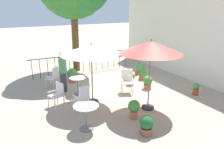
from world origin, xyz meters
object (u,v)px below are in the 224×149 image
object	(u,v)px
cafe_table_1	(86,113)
potted_plant_3	(196,88)
cafe_table_0	(78,83)
standing_person	(63,71)
patio_chair_3	(127,80)
potted_plant_5	(134,108)
potted_plant_2	(131,73)
potted_plant_0	(138,66)
potted_plant_7	(72,75)
potted_plant_6	(131,78)
patio_umbrella_0	(91,50)
patio_chair_0	(82,97)
potted_plant_8	(146,125)
potted_plant_4	(143,71)
patio_chair_2	(57,93)
patio_umbrella_1	(151,48)
patio_chair_1	(54,76)
potted_plant_1	(148,82)

from	to	relation	value
cafe_table_1	potted_plant_3	size ratio (longest dim) A/B	1.48
cafe_table_0	standing_person	xyz separation A→B (m)	(-0.57, -0.42, 0.39)
patio_chair_3	potted_plant_5	world-z (taller)	patio_chair_3
potted_plant_2	cafe_table_0	bearing A→B (deg)	-75.51
potted_plant_0	potted_plant_5	world-z (taller)	potted_plant_0
potted_plant_2	potted_plant_7	bearing A→B (deg)	-104.78
potted_plant_3	potted_plant_6	distance (m)	2.82
cafe_table_0	patio_chair_3	size ratio (longest dim) A/B	0.74
patio_umbrella_0	cafe_table_0	size ratio (longest dim) A/B	3.17
patio_chair_0	potted_plant_5	bearing A→B (deg)	47.51
potted_plant_8	potted_plant_4	bearing A→B (deg)	146.07
patio_chair_2	potted_plant_6	bearing A→B (deg)	101.15
cafe_table_0	potted_plant_7	size ratio (longest dim) A/B	1.05
patio_chair_0	patio_chair_2	distance (m)	1.05
potted_plant_7	potted_plant_8	xyz separation A→B (m)	(5.28, 0.42, -0.06)
patio_umbrella_1	patio_chair_0	size ratio (longest dim) A/B	2.54
cafe_table_1	potted_plant_5	bearing A→B (deg)	86.98
patio_chair_1	patio_chair_2	bearing A→B (deg)	-10.25
cafe_table_0	potted_plant_5	xyz separation A→B (m)	(2.79, 0.91, -0.13)
cafe_table_0	patio_chair_3	xyz separation A→B (m)	(0.74, 1.89, 0.06)
potted_plant_8	standing_person	size ratio (longest dim) A/B	0.35
cafe_table_1	potted_plant_0	world-z (taller)	potted_plant_0
potted_plant_4	patio_chair_1	bearing A→B (deg)	-102.69
patio_chair_1	patio_chair_2	world-z (taller)	patio_chair_1
potted_plant_6	patio_chair_3	bearing A→B (deg)	-42.11
cafe_table_1	potted_plant_5	size ratio (longest dim) A/B	1.22
patio_umbrella_1	patio_chair_0	bearing A→B (deg)	-111.01
potted_plant_8	potted_plant_3	bearing A→B (deg)	112.56
patio_chair_3	potted_plant_3	xyz separation A→B (m)	(1.56, 2.31, -0.27)
potted_plant_4	potted_plant_7	size ratio (longest dim) A/B	1.24
potted_plant_4	standing_person	distance (m)	3.89
potted_plant_5	potted_plant_8	bearing A→B (deg)	-12.90
potted_plant_3	cafe_table_0	bearing A→B (deg)	-118.70
potted_plant_6	potted_plant_7	size ratio (longest dim) A/B	0.81
patio_chair_0	potted_plant_0	size ratio (longest dim) A/B	1.13
patio_chair_2	potted_plant_8	world-z (taller)	patio_chair_2
potted_plant_1	standing_person	distance (m)	3.65
cafe_table_0	patio_umbrella_1	bearing A→B (deg)	35.76
cafe_table_0	potted_plant_8	size ratio (longest dim) A/B	1.21
patio_chair_0	potted_plant_4	distance (m)	4.29
patio_umbrella_0	potted_plant_5	distance (m)	2.49
patio_chair_3	potted_plant_0	xyz separation A→B (m)	(-1.87, 1.78, -0.10)
patio_chair_0	potted_plant_3	xyz separation A→B (m)	(0.71, 4.60, -0.27)
potted_plant_7	standing_person	distance (m)	1.27
patio_umbrella_1	standing_person	size ratio (longest dim) A/B	1.45
patio_chair_1	potted_plant_6	world-z (taller)	patio_chair_1
patio_chair_0	potted_plant_1	world-z (taller)	patio_chair_0
patio_chair_3	potted_plant_0	world-z (taller)	patio_chair_3
potted_plant_4	potted_plant_1	bearing A→B (deg)	-24.96
patio_umbrella_0	patio_chair_0	xyz separation A→B (m)	(0.54, -0.59, -1.45)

